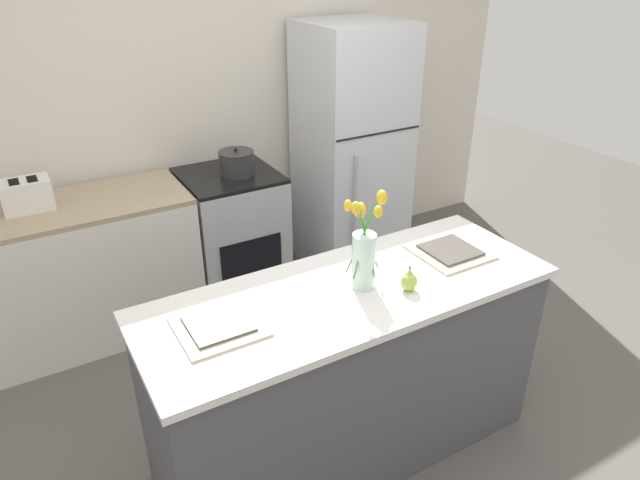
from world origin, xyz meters
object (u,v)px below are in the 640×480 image
(pear_figurine, at_px, (409,281))
(plate_setting_right, at_px, (450,251))
(cooking_pot, at_px, (237,163))
(stove_range, at_px, (233,235))
(flower_vase, at_px, (364,252))
(toaster, at_px, (26,195))
(refrigerator, at_px, (352,151))
(plate_setting_left, at_px, (218,325))

(pear_figurine, distance_m, plate_setting_right, 0.40)
(pear_figurine, bearing_deg, plate_setting_right, 22.82)
(cooking_pot, bearing_deg, stove_range, 142.00)
(flower_vase, relative_size, toaster, 1.53)
(refrigerator, height_order, pear_figurine, refrigerator)
(toaster, bearing_deg, cooking_pot, -3.93)
(plate_setting_right, bearing_deg, refrigerator, 73.24)
(plate_setting_right, height_order, toaster, toaster)
(stove_range, distance_m, flower_vase, 1.73)
(stove_range, distance_m, cooking_pot, 0.52)
(stove_range, height_order, cooking_pot, cooking_pot)
(stove_range, relative_size, cooking_pot, 3.91)
(plate_setting_left, bearing_deg, flower_vase, -2.83)
(stove_range, bearing_deg, plate_setting_right, -73.16)
(flower_vase, xyz_separation_m, pear_figurine, (0.15, -0.12, -0.12))
(plate_setting_left, height_order, cooking_pot, cooking_pot)
(stove_range, relative_size, flower_vase, 2.08)
(cooking_pot, bearing_deg, refrigerator, 2.38)
(plate_setting_left, bearing_deg, pear_figurine, -11.21)
(refrigerator, relative_size, cooking_pot, 7.78)
(pear_figurine, height_order, toaster, toaster)
(stove_range, relative_size, pear_figurine, 7.59)
(pear_figurine, height_order, cooking_pot, cooking_pot)
(stove_range, xyz_separation_m, toaster, (-1.17, 0.05, 0.53))
(refrigerator, bearing_deg, cooking_pot, -177.62)
(plate_setting_left, xyz_separation_m, cooking_pot, (0.72, 1.54, 0.04))
(stove_range, bearing_deg, flower_vase, -91.43)
(flower_vase, height_order, toaster, flower_vase)
(plate_setting_left, bearing_deg, toaster, 106.97)
(cooking_pot, bearing_deg, pear_figurine, -87.96)
(plate_setting_left, distance_m, toaster, 1.69)
(flower_vase, relative_size, plate_setting_right, 1.35)
(flower_vase, height_order, plate_setting_left, flower_vase)
(plate_setting_left, bearing_deg, cooking_pot, 64.79)
(plate_setting_left, distance_m, plate_setting_right, 1.15)
(stove_range, xyz_separation_m, pear_figurine, (0.11, -1.73, 0.52))
(flower_vase, bearing_deg, refrigerator, 58.34)
(plate_setting_right, distance_m, cooking_pot, 1.60)
(refrigerator, xyz_separation_m, cooking_pot, (-0.90, -0.04, 0.08))
(flower_vase, relative_size, cooking_pot, 1.88)
(flower_vase, height_order, pear_figurine, flower_vase)
(pear_figurine, height_order, plate_setting_left, pear_figurine)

